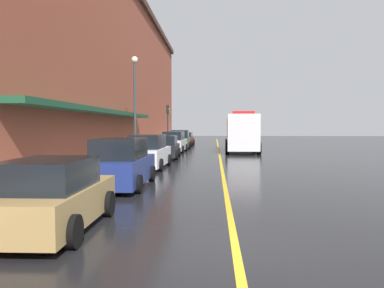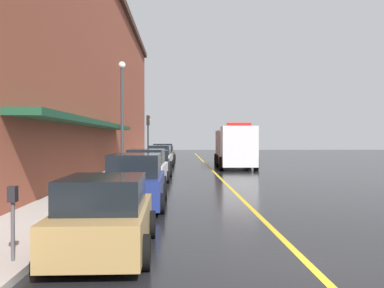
% 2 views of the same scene
% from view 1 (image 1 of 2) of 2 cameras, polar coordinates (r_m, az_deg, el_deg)
% --- Properties ---
extents(ground_plane, '(112.00, 112.00, 0.00)m').
position_cam_1_polar(ground_plane, '(31.95, 4.05, -1.39)').
color(ground_plane, black).
extents(sidewalk_left, '(2.40, 70.00, 0.15)m').
position_cam_1_polar(sidewalk_left, '(32.47, -6.96, -1.21)').
color(sidewalk_left, '#ADA8A0').
rests_on(sidewalk_left, ground).
extents(lane_center_stripe, '(0.16, 70.00, 0.01)m').
position_cam_1_polar(lane_center_stripe, '(31.95, 4.05, -1.39)').
color(lane_center_stripe, gold).
rests_on(lane_center_stripe, ground).
extents(brick_building_left, '(14.33, 64.00, 14.46)m').
position_cam_1_polar(brick_building_left, '(34.08, -20.57, 10.90)').
color(brick_building_left, brown).
rests_on(brick_building_left, ground).
extents(parked_car_0, '(2.02, 4.16, 1.57)m').
position_cam_1_polar(parked_car_0, '(8.98, -19.89, -7.30)').
color(parked_car_0, '#A5844C').
rests_on(parked_car_0, ground).
extents(parked_car_1, '(2.05, 4.65, 1.81)m').
position_cam_1_polar(parked_car_1, '(14.60, -10.39, -2.97)').
color(parked_car_1, navy).
rests_on(parked_car_1, ground).
extents(parked_car_2, '(2.11, 4.75, 1.81)m').
position_cam_1_polar(parked_car_2, '(20.88, -6.48, -1.25)').
color(parked_car_2, silver).
rests_on(parked_car_2, ground).
extents(parked_car_3, '(2.20, 4.82, 1.59)m').
position_cam_1_polar(parked_car_3, '(27.27, -4.10, -0.51)').
color(parked_car_3, black).
rests_on(parked_car_3, ground).
extents(parked_car_4, '(2.15, 4.56, 1.78)m').
position_cam_1_polar(parked_car_4, '(33.55, -2.67, 0.23)').
color(parked_car_4, silver).
rests_on(parked_car_4, ground).
extents(parked_car_5, '(2.13, 4.75, 1.84)m').
position_cam_1_polar(parked_car_5, '(39.42, -1.72, 0.63)').
color(parked_car_5, '#2D5133').
rests_on(parked_car_5, ground).
extents(parked_car_6, '(2.16, 4.66, 1.53)m').
position_cam_1_polar(parked_car_6, '(45.27, -1.07, 0.73)').
color(parked_car_6, maroon).
rests_on(parked_car_6, ground).
extents(box_truck, '(3.01, 9.15, 3.44)m').
position_cam_1_polar(box_truck, '(34.26, 7.31, 1.62)').
color(box_truck, silver).
rests_on(box_truck, ground).
extents(parking_meter_1, '(0.14, 0.18, 1.33)m').
position_cam_1_polar(parking_meter_1, '(20.51, -10.64, -0.75)').
color(parking_meter_1, '#4C4C51').
rests_on(parking_meter_1, sidewalk_left).
extents(parking_meter_2, '(0.14, 0.18, 1.33)m').
position_cam_1_polar(parking_meter_2, '(20.93, -10.35, -0.67)').
color(parking_meter_2, '#4C4C51').
rests_on(parking_meter_2, sidewalk_left).
extents(parking_meter_3, '(0.14, 0.18, 1.33)m').
position_cam_1_polar(parking_meter_3, '(41.88, -3.45, 1.03)').
color(parking_meter_3, '#4C4C51').
rests_on(parking_meter_3, sidewalk_left).
extents(street_lamp_left, '(0.44, 0.44, 6.94)m').
position_cam_1_polar(street_lamp_left, '(27.42, -8.42, 7.11)').
color(street_lamp_left, '#33383D').
rests_on(street_lamp_left, sidewalk_left).
extents(traffic_light_near, '(0.38, 0.36, 4.30)m').
position_cam_1_polar(traffic_light_near, '(40.60, -3.59, 3.93)').
color(traffic_light_near, '#232326').
rests_on(traffic_light_near, sidewalk_left).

